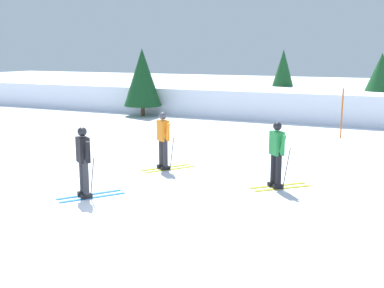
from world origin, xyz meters
TOP-DOWN VIEW (x-y plane):
  - ground_plane at (0.00, 0.00)m, footprint 120.00×120.00m
  - far_snow_ridge at (0.00, 19.30)m, footprint 80.00×9.07m
  - skier_orange at (-1.43, 3.90)m, footprint 1.22×1.52m
  - skier_green at (2.13, 3.38)m, footprint 1.40×1.39m
  - skier_black at (-1.79, 0.62)m, footprint 1.23×1.52m
  - trail_marker_pole at (2.55, 11.57)m, footprint 0.06×0.06m
  - conifer_far_left at (-8.26, 14.13)m, footprint 2.04×2.04m
  - conifer_far_right at (3.46, 18.08)m, footprint 2.09×2.09m
  - conifer_far_centre at (-1.98, 19.52)m, footprint 1.65×1.65m

SIDE VIEW (x-z plane):
  - ground_plane at x=0.00m, z-range 0.00..0.00m
  - far_snow_ridge at x=0.00m, z-range 0.00..1.46m
  - skier_black at x=-1.79m, z-range 0.06..1.77m
  - skier_orange at x=-1.43m, z-range 0.06..1.77m
  - skier_green at x=2.13m, z-range 0.06..1.77m
  - trail_marker_pole at x=2.55m, z-range 0.00..2.01m
  - conifer_far_right at x=3.46m, z-range 0.36..3.75m
  - conifer_far_left at x=-8.26m, z-range 0.27..3.90m
  - conifer_far_centre at x=-1.98m, z-range 0.35..3.93m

